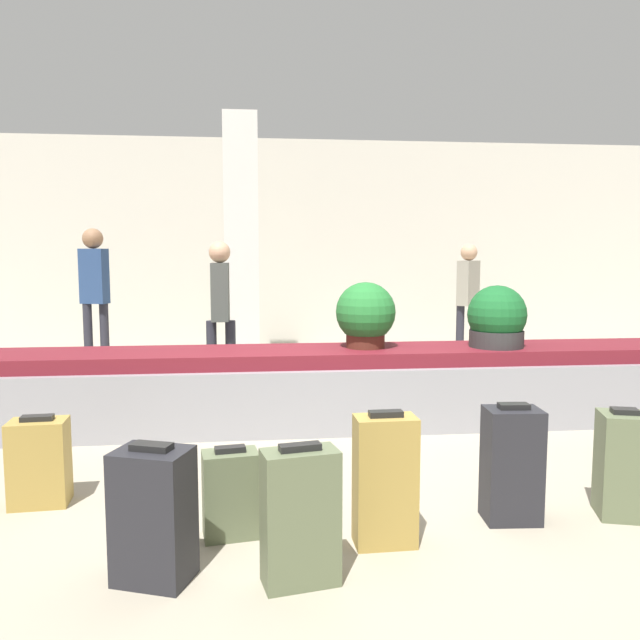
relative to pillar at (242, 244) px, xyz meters
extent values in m
plane|color=#9E937F|center=(0.70, -3.95, -1.60)|extent=(18.00, 18.00, 0.00)
cube|color=beige|center=(0.70, 1.68, 0.00)|extent=(18.00, 0.06, 3.20)
cube|color=gray|center=(0.70, -2.67, -1.33)|extent=(7.36, 0.88, 0.54)
cube|color=maroon|center=(0.70, -2.67, -1.00)|extent=(7.06, 0.72, 0.12)
cube|color=silver|center=(0.00, 0.00, 0.00)|extent=(0.42, 0.42, 3.20)
cube|color=#5B6647|center=(0.00, -4.78, -1.37)|extent=(0.31, 0.23, 0.45)
cube|color=black|center=(0.00, -4.78, -1.13)|extent=(0.17, 0.09, 0.03)
cube|color=#5B6647|center=(0.33, -5.29, -1.29)|extent=(0.36, 0.24, 0.62)
cube|color=black|center=(0.33, -5.29, -0.97)|extent=(0.19, 0.10, 0.03)
cube|color=#232328|center=(1.55, -4.75, -1.28)|extent=(0.31, 0.24, 0.63)
cube|color=black|center=(1.55, -4.75, -0.95)|extent=(0.17, 0.09, 0.03)
cube|color=#232328|center=(-0.33, -5.19, -1.30)|extent=(0.39, 0.34, 0.61)
cube|color=black|center=(-0.33, -5.19, -0.98)|extent=(0.20, 0.14, 0.03)
cube|color=#A3843D|center=(-1.13, -4.24, -1.35)|extent=(0.34, 0.24, 0.51)
cube|color=black|center=(-1.13, -4.24, -1.08)|extent=(0.18, 0.09, 0.03)
cube|color=#5B6647|center=(2.19, -4.76, -1.30)|extent=(0.31, 0.31, 0.59)
cube|color=black|center=(2.19, -4.76, -0.99)|extent=(0.16, 0.12, 0.03)
cube|color=#A3843D|center=(0.79, -4.95, -1.27)|extent=(0.31, 0.19, 0.67)
cube|color=black|center=(0.79, -4.95, -0.92)|extent=(0.17, 0.07, 0.03)
cylinder|color=#2D2D2D|center=(2.26, -2.72, -0.86)|extent=(0.47, 0.47, 0.15)
sphere|color=#195B28|center=(2.26, -2.72, -0.65)|extent=(0.51, 0.51, 0.51)
cylinder|color=#4C2319|center=(1.11, -2.63, -0.85)|extent=(0.34, 0.34, 0.17)
sphere|color=#236B2D|center=(1.11, -2.63, -0.63)|extent=(0.52, 0.52, 0.52)
cylinder|color=#282833|center=(-0.31, -1.31, -1.21)|extent=(0.11, 0.11, 0.77)
cylinder|color=#282833|center=(-0.11, -1.31, -1.21)|extent=(0.11, 0.11, 0.77)
cube|color=#474C47|center=(-0.21, -1.31, -0.52)|extent=(0.18, 0.32, 0.61)
sphere|color=tan|center=(-0.21, -1.31, -0.10)|extent=(0.23, 0.23, 0.23)
cylinder|color=#282833|center=(2.96, 0.29, -1.21)|extent=(0.11, 0.11, 0.77)
cylinder|color=#282833|center=(3.16, 0.29, -1.21)|extent=(0.11, 0.11, 0.77)
cube|color=gray|center=(3.06, 0.29, -0.52)|extent=(0.36, 0.35, 0.61)
sphere|color=tan|center=(3.06, 0.29, -0.10)|extent=(0.23, 0.23, 0.23)
cylinder|color=#282833|center=(-1.93, 0.07, -1.17)|extent=(0.11, 0.11, 0.86)
cylinder|color=#282833|center=(-1.73, 0.07, -1.17)|extent=(0.11, 0.11, 0.86)
cube|color=navy|center=(-1.83, 0.07, -0.40)|extent=(0.36, 0.27, 0.68)
sphere|color=#936B4C|center=(-1.83, 0.07, 0.07)|extent=(0.25, 0.25, 0.25)
camera|label=1|loc=(0.13, -7.95, -0.12)|focal=35.00mm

